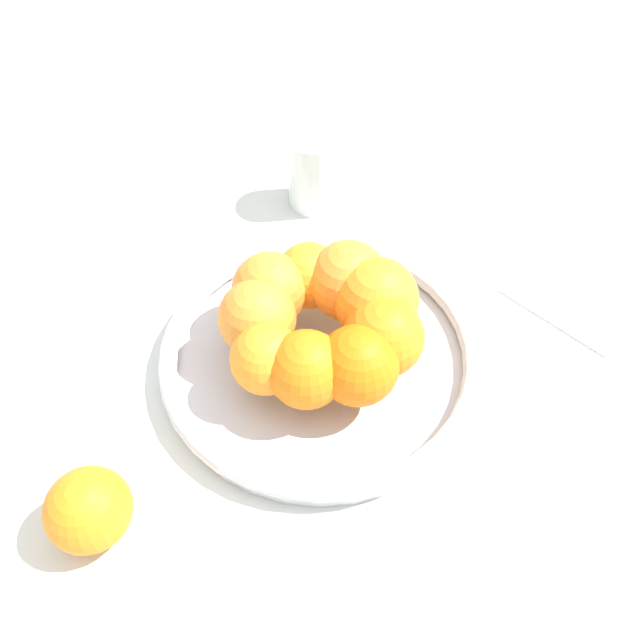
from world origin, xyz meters
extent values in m
plane|color=silver|center=(0.00, 0.00, 0.00)|extent=(4.00, 4.00, 0.00)
cylinder|color=silver|center=(0.00, 0.00, 0.01)|extent=(0.31, 0.31, 0.01)
torus|color=silver|center=(0.00, 0.00, 0.02)|extent=(0.32, 0.32, 0.02)
sphere|color=orange|center=(0.04, 0.03, 0.07)|extent=(0.08, 0.08, 0.08)
sphere|color=orange|center=(0.01, 0.06, 0.06)|extent=(0.07, 0.07, 0.07)
sphere|color=orange|center=(-0.03, 0.05, 0.07)|extent=(0.07, 0.07, 0.07)
sphere|color=orange|center=(-0.05, 0.02, 0.07)|extent=(0.07, 0.07, 0.07)
sphere|color=orange|center=(-0.06, -0.02, 0.06)|extent=(0.07, 0.07, 0.07)
sphere|color=orange|center=(-0.03, -0.05, 0.07)|extent=(0.07, 0.07, 0.07)
sphere|color=orange|center=(0.01, -0.06, 0.07)|extent=(0.07, 0.07, 0.07)
sphere|color=orange|center=(0.05, -0.04, 0.07)|extent=(0.08, 0.08, 0.08)
sphere|color=orange|center=(0.06, 0.00, 0.07)|extent=(0.08, 0.08, 0.08)
sphere|color=orange|center=(-0.24, -0.09, 0.03)|extent=(0.07, 0.07, 0.07)
cylinder|color=silver|center=(0.09, 0.24, 0.05)|extent=(0.07, 0.07, 0.09)
cube|color=white|center=(0.31, -0.02, 0.00)|extent=(0.17, 0.17, 0.01)
camera|label=1|loc=(-0.14, -0.35, 0.51)|focal=35.00mm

